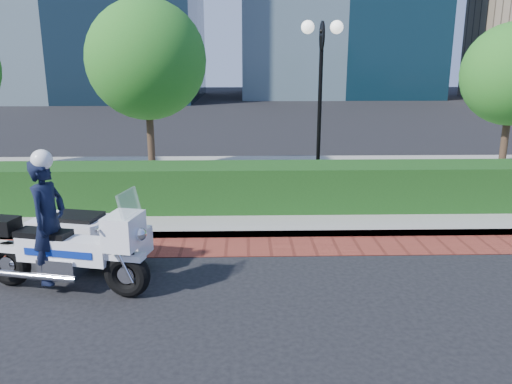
{
  "coord_description": "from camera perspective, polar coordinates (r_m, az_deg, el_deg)",
  "views": [
    {
      "loc": [
        -0.91,
        -7.37,
        3.42
      ],
      "look_at": [
        -0.68,
        1.8,
        1.0
      ],
      "focal_mm": 35.0,
      "sensor_mm": 36.0,
      "label": 1
    }
  ],
  "objects": [
    {
      "name": "ground",
      "position": [
        8.18,
        5.17,
        -10.01
      ],
      "size": [
        120.0,
        120.0,
        0.0
      ],
      "primitive_type": "plane",
      "color": "black",
      "rests_on": "ground"
    },
    {
      "name": "brick_strip",
      "position": [
        9.55,
        4.16,
        -6.21
      ],
      "size": [
        60.0,
        1.0,
        0.01
      ],
      "primitive_type": "cube",
      "color": "maroon",
      "rests_on": "ground"
    },
    {
      "name": "sidewalk",
      "position": [
        13.81,
        2.39,
        0.76
      ],
      "size": [
        60.0,
        8.0,
        0.15
      ],
      "primitive_type": "cube",
      "color": "gray",
      "rests_on": "ground"
    },
    {
      "name": "hedge_main",
      "position": [
        11.35,
        3.21,
        0.64
      ],
      "size": [
        18.0,
        1.2,
        1.0
      ],
      "primitive_type": "cube",
      "color": "#133411",
      "rests_on": "sidewalk"
    },
    {
      "name": "lamppost",
      "position": [
        12.72,
        7.39,
        12.6
      ],
      "size": [
        1.02,
        0.7,
        4.21
      ],
      "color": "black",
      "rests_on": "sidewalk"
    },
    {
      "name": "tree_b",
      "position": [
        14.11,
        -12.41,
        14.52
      ],
      "size": [
        3.2,
        3.2,
        4.89
      ],
      "color": "#332319",
      "rests_on": "sidewalk"
    },
    {
      "name": "police_motorcycle",
      "position": [
        8.4,
        -20.33,
        -4.72
      ],
      "size": [
        2.68,
        2.21,
        2.19
      ],
      "rotation": [
        0.0,
        0.0,
        -0.23
      ],
      "color": "black",
      "rests_on": "ground"
    }
  ]
}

